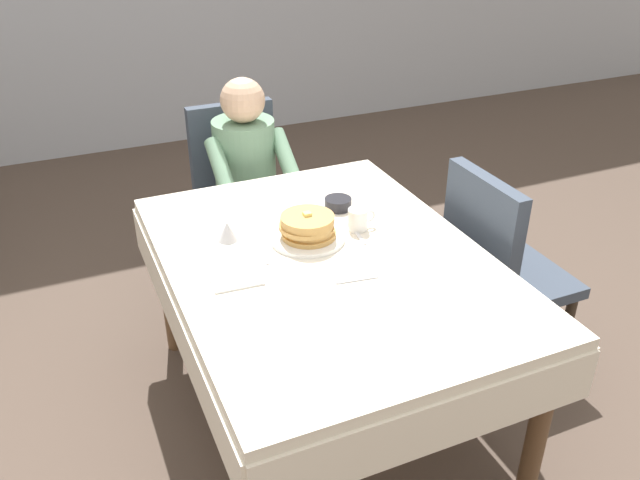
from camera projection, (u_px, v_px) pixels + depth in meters
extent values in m
plane|color=brown|center=(326.00, 411.00, 2.72)|extent=(14.00, 14.00, 0.00)
cube|color=silver|center=(327.00, 262.00, 2.36)|extent=(1.10, 1.50, 0.04)
cube|color=silver|center=(439.00, 427.00, 1.81)|extent=(1.10, 0.01, 0.18)
cube|color=silver|center=(259.00, 204.00, 3.02)|extent=(1.10, 0.01, 0.18)
cube|color=silver|center=(176.00, 324.00, 2.22)|extent=(0.01, 1.50, 0.18)
cube|color=silver|center=(455.00, 257.00, 2.61)|extent=(0.01, 1.50, 0.18)
cylinder|color=brown|center=(539.00, 425.00, 2.17)|extent=(0.07, 0.07, 0.70)
cylinder|color=brown|center=(168.00, 283.00, 2.92)|extent=(0.07, 0.07, 0.70)
cylinder|color=brown|center=(358.00, 242.00, 3.24)|extent=(0.07, 0.07, 0.70)
cube|color=#384251|center=(247.00, 210.00, 3.37)|extent=(0.44, 0.44, 0.05)
cube|color=#384251|center=(232.00, 149.00, 3.40)|extent=(0.44, 0.06, 0.48)
cylinder|color=#2D2319|center=(293.00, 257.00, 3.40)|extent=(0.04, 0.04, 0.40)
cylinder|color=#2D2319|center=(226.00, 272.00, 3.28)|extent=(0.04, 0.04, 0.40)
cylinder|color=#2D2319|center=(270.00, 227.00, 3.69)|extent=(0.04, 0.04, 0.40)
cylinder|color=#2D2319|center=(207.00, 240.00, 3.57)|extent=(0.04, 0.04, 0.40)
cylinder|color=gray|center=(245.00, 166.00, 3.23)|extent=(0.30, 0.30, 0.46)
sphere|color=#D8AD8C|center=(243.00, 100.00, 3.05)|extent=(0.21, 0.21, 0.21)
cylinder|color=gray|center=(286.00, 157.00, 3.14)|extent=(0.08, 0.29, 0.23)
cylinder|color=gray|center=(221.00, 168.00, 3.03)|extent=(0.08, 0.29, 0.23)
cylinder|color=#383D51|center=(276.00, 259.00, 3.34)|extent=(0.10, 0.10, 0.45)
cylinder|color=#383D51|center=(246.00, 266.00, 3.28)|extent=(0.10, 0.10, 0.45)
cube|color=#384251|center=(512.00, 279.00, 2.81)|extent=(0.44, 0.44, 0.05)
cube|color=#384251|center=(481.00, 233.00, 2.61)|extent=(0.06, 0.44, 0.48)
cylinder|color=#2D2319|center=(512.00, 291.00, 3.13)|extent=(0.04, 0.04, 0.40)
cylinder|color=#2D2319|center=(565.00, 334.00, 2.84)|extent=(0.04, 0.04, 0.40)
cylinder|color=#2D2319|center=(448.00, 309.00, 3.00)|extent=(0.04, 0.04, 0.40)
cylinder|color=#2D2319|center=(497.00, 356.00, 2.72)|extent=(0.04, 0.04, 0.40)
cylinder|color=white|center=(307.00, 238.00, 2.46)|extent=(0.28, 0.28, 0.02)
cylinder|color=tan|center=(309.00, 234.00, 2.45)|extent=(0.20, 0.20, 0.02)
cylinder|color=tan|center=(309.00, 229.00, 2.45)|extent=(0.19, 0.19, 0.02)
cylinder|color=tan|center=(306.00, 226.00, 2.43)|extent=(0.20, 0.20, 0.02)
cylinder|color=tan|center=(307.00, 222.00, 2.42)|extent=(0.20, 0.20, 0.02)
cylinder|color=tan|center=(307.00, 218.00, 2.41)|extent=(0.20, 0.20, 0.02)
cube|color=#F4E072|center=(307.00, 214.00, 2.41)|extent=(0.03, 0.03, 0.01)
cylinder|color=white|center=(358.00, 219.00, 2.52)|extent=(0.08, 0.08, 0.08)
torus|color=white|center=(369.00, 216.00, 2.53)|extent=(0.05, 0.01, 0.05)
cylinder|color=black|center=(338.00, 203.00, 2.68)|extent=(0.11, 0.11, 0.04)
cone|color=silver|center=(228.00, 231.00, 2.45)|extent=(0.08, 0.08, 0.07)
cube|color=silver|center=(261.00, 252.00, 2.38)|extent=(0.03, 0.18, 0.00)
cube|color=silver|center=(355.00, 232.00, 2.51)|extent=(0.03, 0.20, 0.00)
cube|color=silver|center=(357.00, 280.00, 2.22)|extent=(0.15, 0.03, 0.00)
cube|color=white|center=(236.00, 280.00, 2.22)|extent=(0.18, 0.13, 0.01)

